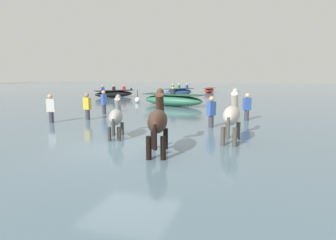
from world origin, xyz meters
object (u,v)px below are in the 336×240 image
at_px(horse_trailing_grey, 116,118).
at_px(boat_near_port, 179,92).
at_px(boat_distant_west, 173,100).
at_px(person_onlooker_left, 87,110).
at_px(person_wading_mid, 247,110).
at_px(person_spectator_far, 104,105).
at_px(horse_lead_dark_bay, 158,122).
at_px(person_wading_close, 51,112).
at_px(person_onlooker_right, 211,116).
at_px(boat_far_inshore, 114,94).
at_px(horse_flank_pinto, 232,117).
at_px(channel_buoy, 138,100).
at_px(boat_mid_outer, 209,90).

height_order(horse_trailing_grey, boat_near_port, horse_trailing_grey).
xyz_separation_m(horse_trailing_grey, boat_distant_west, (-0.88, 9.41, -0.26)).
distance_m(horse_trailing_grey, person_onlooker_left, 4.15).
distance_m(person_wading_mid, person_spectator_far, 7.17).
height_order(horse_lead_dark_bay, person_wading_close, horse_lead_dark_bay).
distance_m(boat_near_port, person_onlooker_right, 16.12).
xyz_separation_m(horse_lead_dark_bay, boat_distant_west, (-2.82, 10.77, -0.44)).
xyz_separation_m(person_onlooker_right, person_onlooker_left, (-5.66, 0.18, 0.00)).
distance_m(boat_far_inshore, boat_distant_west, 8.37).
xyz_separation_m(horse_lead_dark_bay, horse_flank_pinto, (1.72, 1.89, -0.04)).
xyz_separation_m(boat_far_inshore, boat_near_port, (4.92, 3.62, 0.03)).
bearing_deg(horse_flank_pinto, person_onlooker_right, 114.04).
relative_size(boat_near_port, person_wading_mid, 2.02).
height_order(boat_far_inshore, boat_distant_west, boat_distant_west).
distance_m(horse_lead_dark_bay, person_onlooker_left, 6.50).
bearing_deg(boat_near_port, person_wading_mid, -62.67).
bearing_deg(boat_distant_west, person_onlooker_left, -107.76).
height_order(boat_far_inshore, person_spectator_far, person_spectator_far).
bearing_deg(boat_near_port, person_wading_close, -94.31).
distance_m(horse_flank_pinto, channel_buoy, 12.62).
height_order(horse_lead_dark_bay, horse_flank_pinto, horse_lead_dark_bay).
distance_m(horse_flank_pinto, boat_far_inshore, 17.83).
bearing_deg(boat_mid_outer, horse_lead_dark_bay, -83.65).
relative_size(horse_lead_dark_bay, person_spectator_far, 1.28).
xyz_separation_m(boat_distant_west, person_wading_close, (-3.12, -7.69, 0.08)).
height_order(boat_near_port, person_onlooker_right, person_onlooker_right).
xyz_separation_m(horse_flank_pinto, boat_mid_outer, (-4.43, 22.47, -0.54)).
xyz_separation_m(person_wading_mid, person_wading_close, (-7.95, -3.12, 0.00)).
xyz_separation_m(boat_mid_outer, person_wading_mid, (4.71, -18.15, 0.21)).
bearing_deg(horse_lead_dark_bay, person_onlooker_right, 79.56).
bearing_deg(boat_far_inshore, horse_flank_pinto, -50.35).
relative_size(boat_far_inshore, person_spectator_far, 2.00).
bearing_deg(boat_far_inshore, person_wading_close, -73.51).
relative_size(boat_near_port, person_spectator_far, 2.02).
distance_m(horse_trailing_grey, person_spectator_far, 5.78).
bearing_deg(person_wading_close, channel_buoy, 89.23).
height_order(boat_distant_west, person_wading_close, boat_distant_west).
distance_m(person_wading_close, person_spectator_far, 3.16).
bearing_deg(horse_lead_dark_bay, person_wading_close, 152.58).
distance_m(horse_trailing_grey, channel_buoy, 11.31).
distance_m(person_wading_mid, person_onlooker_left, 7.19).
xyz_separation_m(boat_mid_outer, person_spectator_far, (-2.46, -18.20, 0.21)).
relative_size(boat_mid_outer, boat_near_port, 0.83).
height_order(person_spectator_far, channel_buoy, person_spectator_far).
bearing_deg(person_spectator_far, horse_lead_dark_bay, -49.94).
distance_m(boat_near_port, person_wading_mid, 14.66).
distance_m(person_wading_mid, channel_buoy, 9.73).
relative_size(boat_mid_outer, boat_far_inshore, 0.84).
distance_m(boat_far_inshore, person_onlooker_left, 12.32).
height_order(boat_mid_outer, person_spectator_far, person_spectator_far).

